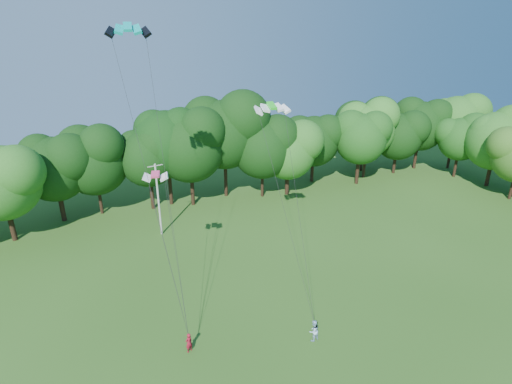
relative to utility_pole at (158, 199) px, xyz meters
name	(u,v)px	position (x,y,z in m)	size (l,w,h in m)	color
utility_pole	(158,199)	(0.00, 0.00, 0.00)	(1.63, 0.35, 8.22)	#B7B6AD
kite_flyer_left	(189,343)	(-1.73, -18.53, -3.45)	(0.56, 0.37, 1.54)	maroon
kite_flyer_right	(314,331)	(6.87, -21.07, -3.37)	(0.83, 0.64, 1.70)	#AACFEB
kite_teal	(128,27)	(-2.31, -8.86, 17.10)	(3.12, 1.66, 0.70)	#05A9A1
kite_green	(272,106)	(8.02, -11.17, 11.21)	(2.95, 1.61, 0.51)	#22E623
kite_pink	(155,174)	(-1.73, -10.96, 6.60)	(2.10, 1.42, 0.32)	#DE3D6D
tree_back_center	(166,141)	(2.88, 7.97, 4.20)	(9.28, 9.28, 13.49)	black
tree_back_east	(368,128)	(32.58, 6.45, 3.47)	(8.47, 8.47, 12.32)	#321D14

